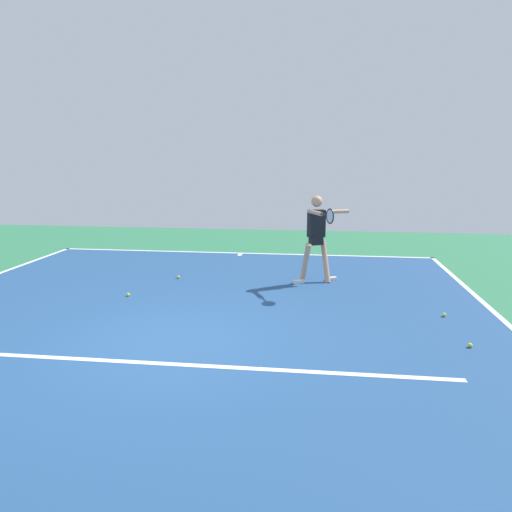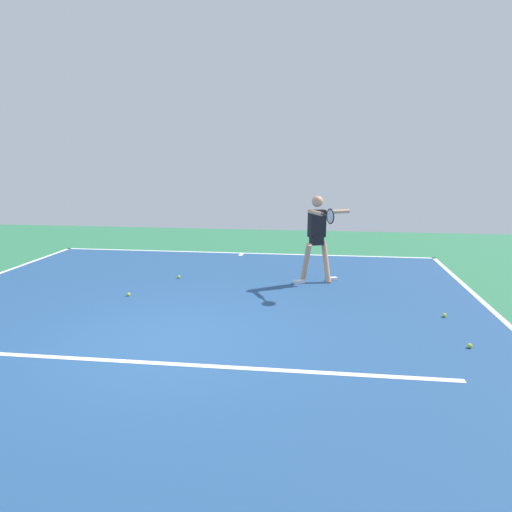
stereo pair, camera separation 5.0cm
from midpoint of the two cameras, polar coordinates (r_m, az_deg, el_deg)
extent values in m
plane|color=#2D754C|center=(7.00, -10.57, -10.04)|extent=(21.92, 21.92, 0.00)
cube|color=navy|center=(7.00, -10.57, -10.03)|extent=(10.19, 13.14, 0.00)
cube|color=white|center=(13.11, -1.88, 0.35)|extent=(10.19, 0.10, 0.01)
cube|color=white|center=(6.38, -12.55, -12.29)|extent=(7.65, 0.10, 0.01)
cube|color=white|center=(12.92, -2.02, 0.18)|extent=(0.10, 0.30, 0.01)
cylinder|color=tan|center=(10.17, 8.09, -0.67)|extent=(0.27, 0.40, 0.87)
cube|color=white|center=(10.32, 8.76, -2.69)|extent=(0.26, 0.20, 0.07)
cylinder|color=tan|center=(9.97, 5.73, -0.85)|extent=(0.27, 0.40, 0.87)
cube|color=white|center=(10.00, 4.92, -3.06)|extent=(0.26, 0.20, 0.07)
cube|color=black|center=(9.98, 6.99, 1.93)|extent=(0.31, 0.29, 0.20)
cube|color=black|center=(9.93, 7.04, 3.86)|extent=(0.38, 0.31, 0.56)
sphere|color=tan|center=(9.88, 7.10, 6.46)|extent=(0.23, 0.23, 0.23)
cylinder|color=tan|center=(10.10, 9.38, 5.23)|extent=(0.54, 0.32, 0.08)
cylinder|color=tan|center=(9.57, 6.88, 5.14)|extent=(0.32, 0.54, 0.08)
cylinder|color=black|center=(9.22, 7.92, 4.87)|extent=(0.12, 0.21, 0.03)
torus|color=black|center=(9.01, 8.62, 4.69)|extent=(0.15, 0.27, 0.29)
cylinder|color=silver|center=(9.01, 8.62, 4.69)|extent=(0.11, 0.22, 0.25)
sphere|color=#CCE033|center=(7.30, 23.90, -9.68)|extent=(0.07, 0.07, 0.07)
sphere|color=#C6E53D|center=(8.48, 21.29, -6.53)|extent=(0.07, 0.07, 0.07)
sphere|color=yellow|center=(9.36, -15.10, -4.46)|extent=(0.07, 0.07, 0.07)
sphere|color=yellow|center=(10.50, -9.34, -2.48)|extent=(0.07, 0.07, 0.07)
camera|label=1|loc=(0.03, -90.17, -0.04)|focal=33.68mm
camera|label=2|loc=(0.03, 89.83, 0.04)|focal=33.68mm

